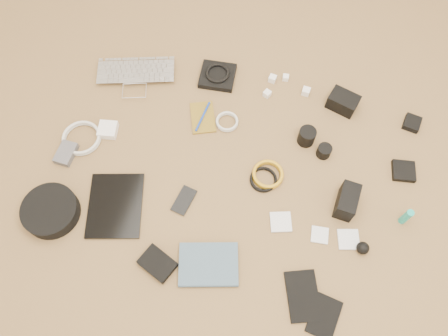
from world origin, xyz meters
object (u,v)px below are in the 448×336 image
(dslr_camera, at_px, (343,102))
(headphone_case, at_px, (51,211))
(phone, at_px, (184,200))
(paperback, at_px, (208,287))
(tablet, at_px, (115,205))
(laptop, at_px, (136,81))

(dslr_camera, distance_m, headphone_case, 1.28)
(phone, height_order, paperback, paperback)
(tablet, distance_m, paperback, 0.49)
(headphone_case, xyz_separation_m, paperback, (0.67, -0.09, -0.02))
(dslr_camera, height_order, headphone_case, dslr_camera)
(headphone_case, distance_m, paperback, 0.67)
(tablet, height_order, phone, tablet)
(laptop, bearing_deg, dslr_camera, -10.03)
(tablet, distance_m, phone, 0.27)
(paperback, bearing_deg, phone, 16.37)
(dslr_camera, bearing_deg, paperback, -94.76)
(laptop, height_order, tablet, laptop)
(laptop, xyz_separation_m, headphone_case, (-0.08, -0.68, 0.02))
(laptop, bearing_deg, headphone_case, -115.30)
(laptop, height_order, dslr_camera, dslr_camera)
(laptop, xyz_separation_m, paperback, (0.59, -0.77, -0.00))
(dslr_camera, height_order, tablet, dslr_camera)
(headphone_case, bearing_deg, paperback, -7.98)
(laptop, relative_size, dslr_camera, 2.83)
(tablet, bearing_deg, paperback, -40.72)
(headphone_case, bearing_deg, laptop, 83.63)
(dslr_camera, relative_size, tablet, 0.46)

